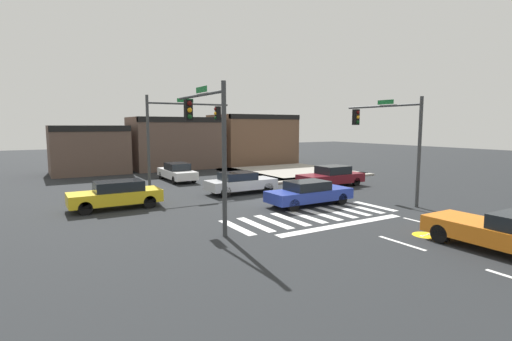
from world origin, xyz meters
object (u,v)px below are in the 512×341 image
at_px(traffic_signal_southeast, 389,130).
at_px(car_white, 177,172).
at_px(car_blue, 309,193).
at_px(car_maroon, 331,176).
at_px(traffic_signal_southwest, 207,129).
at_px(car_orange, 509,233).
at_px(traffic_signal_northwest, 180,126).
at_px(car_yellow, 116,194).
at_px(car_silver, 240,182).

xyz_separation_m(traffic_signal_southeast, car_white, (-7.56, 13.73, -3.31)).
distance_m(car_blue, car_maroon, 6.95).
distance_m(traffic_signal_southwest, car_orange, 11.47).
height_order(traffic_signal_northwest, car_blue, traffic_signal_northwest).
bearing_deg(traffic_signal_southwest, car_blue, -78.77).
xyz_separation_m(car_blue, car_yellow, (-9.01, 4.45, 0.06)).
bearing_deg(traffic_signal_northwest, car_orange, -74.04).
relative_size(traffic_signal_southeast, car_orange, 1.20).
bearing_deg(traffic_signal_southwest, car_orange, -139.07).
bearing_deg(traffic_signal_northwest, car_yellow, -143.04).
height_order(traffic_signal_southwest, car_blue, traffic_signal_southwest).
distance_m(car_blue, car_silver, 5.26).
height_order(car_silver, car_orange, car_orange).
distance_m(traffic_signal_southwest, traffic_signal_southeast, 11.00).
distance_m(car_maroon, car_white, 11.72).
height_order(car_silver, car_white, car_white).
bearing_deg(car_maroon, traffic_signal_northwest, 159.09).
distance_m(traffic_signal_southwest, car_white, 14.56).
distance_m(car_silver, car_white, 7.55).
bearing_deg(traffic_signal_southeast, car_yellow, 67.18).
distance_m(car_silver, car_orange, 14.79).
xyz_separation_m(traffic_signal_southwest, traffic_signal_northwest, (2.15, 9.30, 0.14)).
bearing_deg(traffic_signal_northwest, car_maroon, -20.91).
bearing_deg(car_yellow, car_silver, 4.64).
xyz_separation_m(traffic_signal_northwest, car_maroon, (9.71, -3.71, -3.53)).
bearing_deg(car_maroon, car_blue, -141.65).
distance_m(car_orange, car_yellow, 17.09).
bearing_deg(traffic_signal_northwest, car_blue, -62.02).
height_order(car_orange, car_white, car_white).
bearing_deg(car_yellow, traffic_signal_northwest, 36.96).
relative_size(car_yellow, car_white, 0.95).
relative_size(traffic_signal_southwest, car_silver, 1.34).
distance_m(traffic_signal_southwest, car_blue, 7.38).
distance_m(traffic_signal_southeast, car_yellow, 15.11).
xyz_separation_m(car_blue, car_maroon, (5.45, 4.31, 0.03)).
xyz_separation_m(car_blue, car_white, (-2.98, 12.46, 0.02)).
height_order(car_orange, car_yellow, car_yellow).
relative_size(traffic_signal_southeast, car_white, 1.21).
height_order(car_blue, car_orange, car_orange).
bearing_deg(car_silver, car_maroon, -6.28).
xyz_separation_m(traffic_signal_northwest, car_yellow, (-4.75, -3.57, -3.50)).
height_order(traffic_signal_southwest, car_white, traffic_signal_southwest).
relative_size(traffic_signal_southwest, car_orange, 1.23).
bearing_deg(car_orange, traffic_signal_southeast, -24.74).
relative_size(traffic_signal_southwest, car_maroon, 1.23).
relative_size(traffic_signal_southeast, car_yellow, 1.27).
height_order(car_blue, car_white, car_white).
relative_size(car_orange, car_yellow, 1.06).
bearing_deg(traffic_signal_southwest, traffic_signal_northwest, -13.05).
distance_m(traffic_signal_southeast, car_maroon, 6.54).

